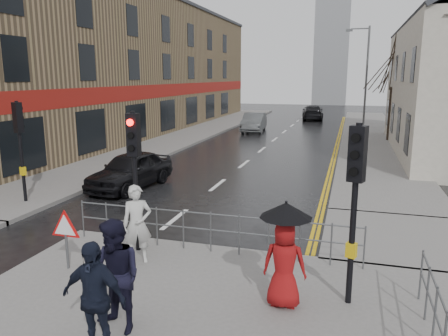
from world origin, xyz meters
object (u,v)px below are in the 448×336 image
Objects in this scene: pedestrian_a at (137,224)px; pedestrian_with_umbrella at (285,250)px; pedestrian_b at (116,277)px; car_parked at (130,170)px; pedestrian_d at (94,298)px; car_mid at (254,122)px.

pedestrian_with_umbrella reaches higher than pedestrian_a.
pedestrian_b is (0.96, -2.60, 0.06)m from pedestrian_a.
pedestrian_b is 10.28m from car_parked.
pedestrian_with_umbrella is 0.47× the size of car_parked.
pedestrian_b reaches higher than pedestrian_d.
car_mid is (-3.86, 27.97, -0.36)m from pedestrian_b.
pedestrian_a reaches higher than car_mid.
pedestrian_with_umbrella is 0.44× the size of car_mid.
pedestrian_d is at bearing -103.98° from pedestrian_a.
pedestrian_a is 7.53m from car_parked.
pedestrian_b is at bearing -55.47° from car_parked.
pedestrian_with_umbrella is at bearing 41.35° from pedestrian_d.
pedestrian_with_umbrella is at bearing -46.45° from pedestrian_a.
pedestrian_a is 0.91× the size of pedestrian_with_umbrella.
pedestrian_with_umbrella is 27.15m from car_mid.
pedestrian_d is at bearing -71.97° from pedestrian_b.
car_parked is at bearing 133.54° from pedestrian_with_umbrella.
car_mid is at bearing 98.14° from pedestrian_d.
pedestrian_d reaches higher than pedestrian_a.
car_parked is at bearing 136.56° from pedestrian_b.
pedestrian_a reaches higher than car_parked.
pedestrian_a is at bearing 163.82° from pedestrian_with_umbrella.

